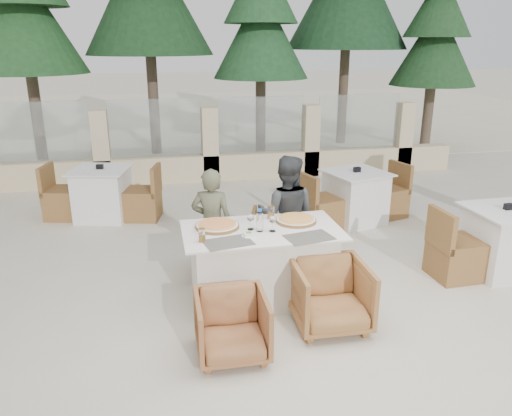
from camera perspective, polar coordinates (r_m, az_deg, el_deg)
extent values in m
plane|color=beige|center=(5.37, 0.91, -10.12)|extent=(80.00, 80.00, 0.00)
cube|color=beige|center=(18.80, -8.47, 10.51)|extent=(30.00, 16.00, 0.01)
cone|color=#214D23|center=(11.86, -24.86, 17.79)|extent=(2.42, 2.42, 5.50)
cone|color=#193D1C|center=(12.12, -12.28, 21.36)|extent=(2.86, 2.86, 6.50)
cone|color=#224F28|center=(12.07, 0.55, 18.20)|extent=(2.20, 2.20, 5.00)
cone|color=#193C1F|center=(13.33, 10.44, 21.82)|extent=(2.99, 2.99, 6.80)
cone|color=#1E4421|center=(12.88, 19.69, 16.08)|extent=(1.98, 1.98, 4.50)
cube|color=#605B52|center=(4.72, -3.19, -3.95)|extent=(0.50, 0.38, 0.00)
cube|color=#59554C|center=(4.86, 6.10, -3.35)|extent=(0.50, 0.38, 0.00)
cylinder|color=#D0481C|center=(5.09, -4.44, -1.94)|extent=(0.57, 0.57, 0.06)
cylinder|color=#CF611C|center=(5.26, 4.60, -1.30)|extent=(0.44, 0.44, 0.06)
cylinder|color=#A2C3D5|center=(4.95, 0.44, -1.40)|extent=(0.07, 0.07, 0.23)
cylinder|color=orange|center=(4.74, -6.19, -3.11)|extent=(0.07, 0.07, 0.13)
cylinder|color=orange|center=(5.31, 1.73, -0.49)|extent=(0.10, 0.10, 0.15)
imported|color=brown|center=(5.82, -3.71, -4.77)|extent=(0.63, 0.65, 0.55)
imported|color=olive|center=(6.13, 2.53, -3.19)|extent=(0.83, 0.84, 0.62)
imported|color=#996037|center=(4.35, -2.78, -13.32)|extent=(0.61, 0.63, 0.56)
imported|color=#9C6838|center=(4.78, 8.52, -9.85)|extent=(0.70, 0.72, 0.64)
imported|color=#53543D|center=(5.59, -5.04, -1.84)|extent=(0.54, 0.44, 1.27)
imported|color=#343638|center=(5.69, 3.48, -0.81)|extent=(0.82, 0.73, 1.39)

